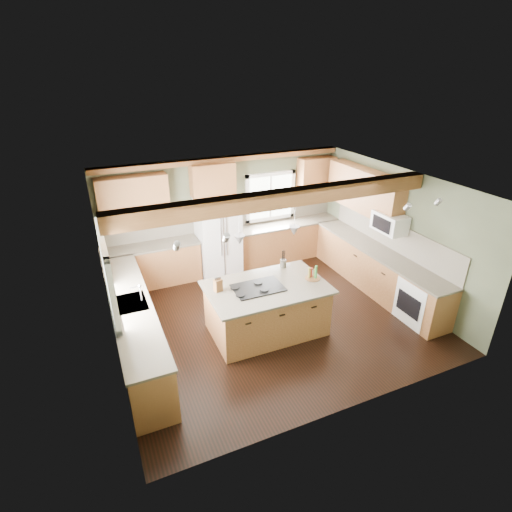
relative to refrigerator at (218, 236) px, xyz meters
name	(u,v)px	position (x,y,z in m)	size (l,w,h in m)	color
floor	(270,316)	(0.30, -2.12, -0.90)	(5.60, 5.60, 0.00)	black
ceiling	(273,185)	(0.30, -2.12, 1.70)	(5.60, 5.60, 0.00)	silver
wall_back	(224,213)	(0.30, 0.38, 0.40)	(5.60, 5.60, 0.00)	#454C36
wall_left	(107,288)	(-2.50, -2.12, 0.40)	(5.00, 5.00, 0.00)	#454C36
wall_right	(395,232)	(3.10, -2.12, 0.40)	(5.00, 5.00, 0.00)	#454C36
ceiling_beam	(283,198)	(0.30, -2.48, 1.57)	(5.55, 0.26, 0.26)	brown
soffit_trim	(224,159)	(0.30, 0.28, 1.64)	(5.55, 0.20, 0.10)	brown
backsplash_back	(225,216)	(0.30, 0.36, 0.31)	(5.58, 0.03, 0.58)	brown
backsplash_right	(392,235)	(3.08, -2.07, 0.31)	(0.03, 3.70, 0.58)	brown
base_cab_back_left	(153,265)	(-1.49, 0.08, -0.46)	(2.02, 0.60, 0.88)	brown
counter_back_left	(150,246)	(-1.49, 0.08, 0.00)	(2.06, 0.64, 0.04)	#483F34
base_cab_back_right	(287,241)	(1.79, 0.08, -0.46)	(2.62, 0.60, 0.88)	brown
counter_back_right	(287,224)	(1.79, 0.08, 0.00)	(2.66, 0.64, 0.04)	#483F34
base_cab_left	(134,327)	(-2.20, -2.07, -0.46)	(0.60, 3.70, 0.88)	brown
counter_left	(131,304)	(-2.20, -2.07, 0.00)	(0.64, 3.74, 0.04)	#483F34
base_cab_right	(376,271)	(2.80, -2.07, -0.46)	(0.60, 3.70, 0.88)	brown
counter_right	(379,251)	(2.80, -2.07, 0.00)	(0.64, 3.74, 0.04)	#483F34
upper_cab_back_left	(133,198)	(-1.69, 0.21, 1.05)	(1.40, 0.35, 0.90)	brown
upper_cab_over_fridge	(213,180)	(0.00, 0.21, 1.25)	(0.96, 0.35, 0.70)	brown
upper_cab_right	(364,190)	(2.92, -1.22, 1.05)	(0.35, 2.20, 0.90)	brown
upper_cab_back_corner	(316,176)	(2.60, 0.21, 1.05)	(0.90, 0.35, 0.90)	brown
window_left	(106,271)	(-2.48, -2.07, 0.65)	(0.04, 1.60, 1.05)	white
window_back	(270,196)	(1.45, 0.36, 0.65)	(1.10, 0.04, 1.00)	white
sink	(131,303)	(-2.20, -2.07, 0.01)	(0.50, 0.65, 0.03)	#262628
faucet	(141,293)	(-2.02, -2.07, 0.15)	(0.02, 0.02, 0.28)	#B2B2B7
dishwasher	(149,378)	(-2.19, -3.37, -0.47)	(0.60, 0.60, 0.84)	white
oven	(421,301)	(2.79, -3.37, -0.47)	(0.60, 0.72, 0.84)	white
microwave	(390,223)	(2.88, -2.17, 0.65)	(0.40, 0.70, 0.38)	white
pendant_left	(239,240)	(-0.45, -2.48, 0.98)	(0.18, 0.18, 0.16)	#B2B2B7
pendant_right	(294,231)	(0.53, -2.48, 0.98)	(0.18, 0.18, 0.16)	#B2B2B7
refrigerator	(218,236)	(0.00, 0.00, 0.00)	(0.90, 0.74, 1.80)	white
island	(267,309)	(0.04, -2.48, -0.46)	(1.96, 1.20, 0.88)	brown
island_top	(267,287)	(0.04, -2.48, 0.00)	(2.09, 1.33, 0.04)	#483F34
cooktop	(258,288)	(-0.12, -2.48, 0.03)	(0.85, 0.57, 0.02)	black
knife_block	(218,285)	(-0.78, -2.29, 0.13)	(0.13, 0.10, 0.22)	brown
utensil_crock	(283,264)	(0.63, -1.96, 0.10)	(0.12, 0.12, 0.16)	#39322E
bottle_tray	(313,273)	(0.91, -2.56, 0.14)	(0.27, 0.27, 0.24)	brown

